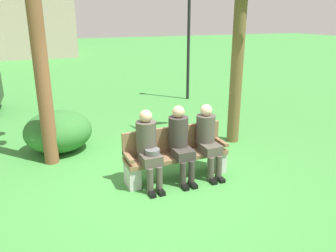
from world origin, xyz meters
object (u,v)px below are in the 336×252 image
seated_man_right (208,137)px  street_lamp (189,31)px  seated_man_left (148,145)px  shrub_near_bench (58,131)px  seated_man_middle (180,140)px  park_bench (176,155)px

seated_man_right → street_lamp: street_lamp is taller
seated_man_left → seated_man_right: size_ratio=1.02×
shrub_near_bench → seated_man_left: bearing=-60.9°
seated_man_right → seated_man_middle: bearing=179.7°
seated_man_middle → street_lamp: street_lamp is taller
seated_man_right → shrub_near_bench: seated_man_right is taller
seated_man_left → shrub_near_bench: 2.54m
seated_man_left → street_lamp: 6.55m
seated_man_right → park_bench: bearing=167.5°
park_bench → seated_man_left: bearing=-166.9°
seated_man_middle → shrub_near_bench: 2.86m
seated_man_left → seated_man_middle: 0.59m
seated_man_left → seated_man_middle: seated_man_middle is taller
street_lamp → park_bench: bearing=-118.4°
shrub_near_bench → park_bench: bearing=-49.3°
seated_man_left → shrub_near_bench: size_ratio=0.94×
park_bench → street_lamp: 6.26m
seated_man_right → street_lamp: 6.05m
seated_man_right → seated_man_left: bearing=-179.8°
seated_man_middle → street_lamp: (2.81, 5.38, 1.54)m
street_lamp → seated_man_right: bearing=-112.9°
park_bench → street_lamp: street_lamp is taller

